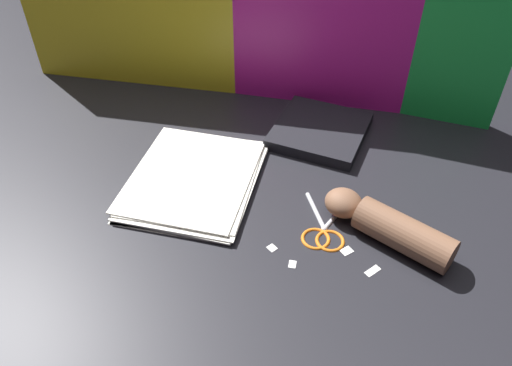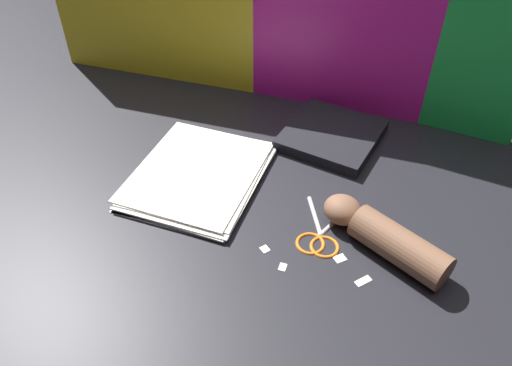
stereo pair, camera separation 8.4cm
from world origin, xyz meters
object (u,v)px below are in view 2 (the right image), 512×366
object	(u,v)px
paper_stack	(198,175)
book_closed	(332,135)
scissors	(320,236)
hand_forearm	(385,237)

from	to	relation	value
paper_stack	book_closed	size ratio (longest dim) A/B	1.28
book_closed	scissors	bearing A→B (deg)	-82.08
hand_forearm	book_closed	bearing A→B (deg)	117.66
paper_stack	book_closed	world-z (taller)	book_closed
paper_stack	scissors	bearing A→B (deg)	-16.74
book_closed	hand_forearm	bearing A→B (deg)	-62.34
paper_stack	hand_forearm	bearing A→B (deg)	-10.92
paper_stack	scissors	distance (m)	0.31
book_closed	hand_forearm	distance (m)	0.35
paper_stack	scissors	size ratio (longest dim) A/B	1.96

